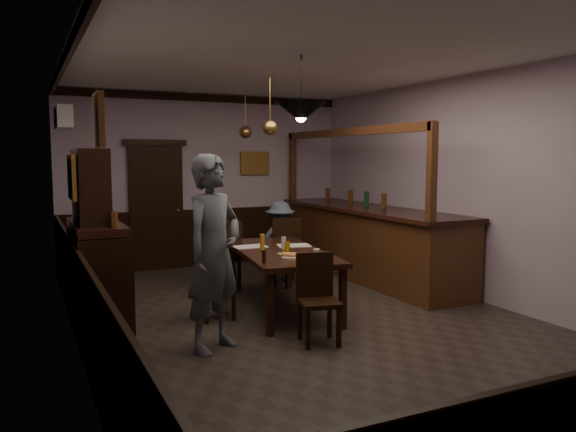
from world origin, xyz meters
TOP-DOWN VIEW (x-y plane):
  - room at (0.00, 0.00)m, footprint 5.01×8.01m
  - dining_table at (-0.05, 0.79)m, footprint 1.31×2.32m
  - chair_far_left at (-0.31, 2.11)m, footprint 0.47×0.47m
  - chair_far_right at (0.58, 1.98)m, footprint 0.52×0.52m
  - chair_near at (-0.23, -0.52)m, footprint 0.48×0.48m
  - chair_side at (-0.99, 0.72)m, footprint 0.42×0.42m
  - person_standing at (-1.27, -0.30)m, footprint 0.85×0.76m
  - person_seated_left at (-0.27, 2.39)m, footprint 0.58×0.49m
  - person_seated_right at (0.62, 2.26)m, footprint 0.89×0.67m
  - newspaper_left at (-0.31, 1.18)m, footprint 0.42×0.30m
  - newspaper_right at (0.25, 1.02)m, footprint 0.48×0.39m
  - napkin at (-0.11, 0.50)m, footprint 0.17×0.17m
  - saucer at (0.18, 0.25)m, footprint 0.15×0.15m
  - coffee_cup at (0.15, 0.21)m, footprint 0.09×0.09m
  - pastry_plate at (-0.16, 0.24)m, footprint 0.22×0.22m
  - pastry_ring_a at (-0.20, 0.30)m, footprint 0.13×0.13m
  - pastry_ring_b at (-0.13, 0.24)m, footprint 0.13×0.13m
  - soda_can at (-0.01, 0.66)m, footprint 0.07×0.07m
  - beer_glass at (-0.25, 0.89)m, footprint 0.06×0.06m
  - water_glass at (0.04, 0.88)m, footprint 0.06×0.06m
  - pepper_mill at (-0.57, 0.09)m, footprint 0.04×0.04m
  - sideboard at (-2.21, 1.06)m, footprint 0.54×1.51m
  - bar_counter at (1.99, 1.93)m, footprint 0.97×4.19m
  - door_back at (-0.90, 3.95)m, footprint 0.90×0.06m
  - ac_unit at (-2.38, 2.90)m, footprint 0.20×0.85m
  - picture_left_small at (-2.46, -1.60)m, footprint 0.04×0.28m
  - picture_left_large at (-2.46, 0.80)m, footprint 0.04×0.62m
  - picture_back at (0.90, 3.96)m, footprint 0.55×0.04m
  - pendant_iron at (-0.16, -0.00)m, footprint 0.56×0.56m
  - pendant_brass_mid at (0.10, 1.44)m, footprint 0.20×0.20m
  - pendant_brass_far at (0.30, 2.87)m, footprint 0.20×0.20m

SIDE VIEW (x-z plane):
  - chair_near at x=-0.23m, z-range 0.04..0.96m
  - chair_side at x=-0.99m, z-range 0.04..0.97m
  - chair_far_left at x=-0.31m, z-range 0.05..1.03m
  - person_seated_left at x=-0.27m, z-range 0.00..1.08m
  - chair_far_right at x=0.58m, z-range 0.05..1.06m
  - bar_counter at x=1.99m, z-range -0.58..1.77m
  - person_seated_right at x=0.62m, z-range 0.00..1.23m
  - dining_table at x=-0.05m, z-range 0.31..1.06m
  - napkin at x=-0.11m, z-range 0.75..0.75m
  - newspaper_left at x=-0.31m, z-range 0.75..0.76m
  - newspaper_right at x=0.25m, z-range 0.75..0.76m
  - saucer at x=0.18m, z-range 0.75..0.76m
  - pastry_plate at x=-0.16m, z-range 0.75..0.76m
  - pastry_ring_a at x=-0.20m, z-range 0.77..0.81m
  - pastry_ring_b at x=-0.13m, z-range 0.77..0.81m
  - coffee_cup at x=0.15m, z-range 0.76..0.84m
  - sideboard at x=-2.21m, z-range -0.20..1.80m
  - soda_can at x=-0.01m, z-range 0.75..0.87m
  - pepper_mill at x=-0.57m, z-range 0.75..0.89m
  - water_glass at x=0.04m, z-range 0.75..0.90m
  - beer_glass at x=-0.25m, z-range 0.75..0.95m
  - person_standing at x=-1.27m, z-range 0.00..1.94m
  - door_back at x=-0.90m, z-range 0.00..2.10m
  - room at x=0.00m, z-range -0.01..3.01m
  - picture_left_large at x=-2.46m, z-range 1.46..1.94m
  - picture_back at x=0.90m, z-range 1.59..2.01m
  - picture_left_small at x=-2.46m, z-range 1.97..2.33m
  - pendant_brass_mid at x=0.10m, z-range 1.89..2.70m
  - pendant_brass_far at x=0.30m, z-range 1.89..2.70m
  - pendant_iron at x=-0.16m, z-range 2.04..2.75m
  - ac_unit at x=-2.38m, z-range 2.30..2.60m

